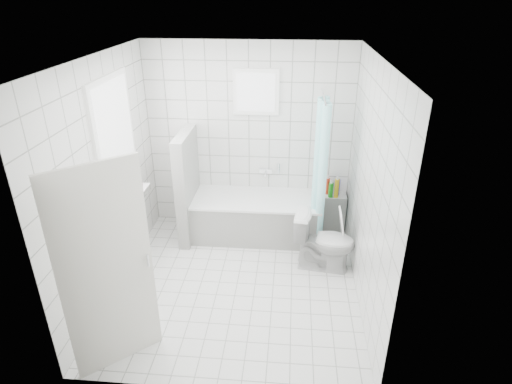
{
  "coord_description": "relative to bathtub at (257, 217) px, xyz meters",
  "views": [
    {
      "loc": [
        0.58,
        -4.08,
        3.21
      ],
      "look_at": [
        0.2,
        0.35,
        1.05
      ],
      "focal_mm": 30.0,
      "sensor_mm": 36.0,
      "label": 1
    }
  ],
  "objects": [
    {
      "name": "door",
      "position": [
        -1.09,
        -2.34,
        0.71
      ],
      "size": [
        0.63,
        0.56,
        2.0
      ],
      "primitive_type": "cube",
      "rotation": [
        0.0,
        0.0,
        -0.85
      ],
      "color": "silver",
      "rests_on": "ground"
    },
    {
      "name": "toilet",
      "position": [
        0.89,
        -0.7,
        0.08
      ],
      "size": [
        0.78,
        0.51,
        0.75
      ],
      "primitive_type": "imported",
      "rotation": [
        0.0,
        0.0,
        1.44
      ],
      "color": "silver",
      "rests_on": "ground"
    },
    {
      "name": "sill_bottles",
      "position": [
        -1.44,
        -0.9,
        0.75
      ],
      "size": [
        0.17,
        0.78,
        0.32
      ],
      "color": "white",
      "rests_on": "window_sill"
    },
    {
      "name": "window_left",
      "position": [
        -1.49,
        -0.82,
        1.31
      ],
      "size": [
        0.01,
        0.9,
        1.4
      ],
      "primitive_type": "cube",
      "color": "white",
      "rests_on": "wall_left"
    },
    {
      "name": "ground",
      "position": [
        -0.14,
        -1.12,
        -0.29
      ],
      "size": [
        3.0,
        3.0,
        0.0
      ],
      "primitive_type": "plane",
      "color": "white",
      "rests_on": "ground"
    },
    {
      "name": "window_sill",
      "position": [
        -1.45,
        -0.82,
        0.57
      ],
      "size": [
        0.18,
        1.02,
        0.08
      ],
      "primitive_type": "cube",
      "color": "white",
      "rests_on": "wall_left"
    },
    {
      "name": "shower_curtain",
      "position": [
        0.81,
        -0.16,
        0.81
      ],
      "size": [
        0.14,
        0.48,
        1.78
      ],
      "primitive_type": null,
      "color": "#53F5F2",
      "rests_on": "curtain_rod"
    },
    {
      "name": "bathtub",
      "position": [
        0.0,
        0.0,
        0.0
      ],
      "size": [
        1.74,
        0.77,
        0.58
      ],
      "color": "white",
      "rests_on": "ground"
    },
    {
      "name": "tub_faucet",
      "position": [
        0.1,
        0.33,
        0.56
      ],
      "size": [
        0.18,
        0.06,
        0.06
      ],
      "primitive_type": "cube",
      "color": "silver",
      "rests_on": "wall_back"
    },
    {
      "name": "tiled_ledge",
      "position": [
        1.05,
        0.25,
        -0.02
      ],
      "size": [
        0.4,
        0.24,
        0.55
      ],
      "primitive_type": "cube",
      "color": "white",
      "rests_on": "ground"
    },
    {
      "name": "wall_front",
      "position": [
        -0.14,
        -2.62,
        1.01
      ],
      "size": [
        2.8,
        0.02,
        2.6
      ],
      "primitive_type": "cube",
      "color": "white",
      "rests_on": "ground"
    },
    {
      "name": "curtain_rod",
      "position": [
        0.81,
        -0.02,
        1.71
      ],
      "size": [
        0.02,
        0.8,
        0.02
      ],
      "primitive_type": "cylinder",
      "rotation": [
        1.57,
        0.0,
        0.0
      ],
      "color": "silver",
      "rests_on": "wall_back"
    },
    {
      "name": "ledge_bottles",
      "position": [
        1.05,
        0.23,
        0.38
      ],
      "size": [
        0.2,
        0.17,
        0.27
      ],
      "color": "#168517",
      "rests_on": "tiled_ledge"
    },
    {
      "name": "ceiling",
      "position": [
        -0.14,
        -1.12,
        2.31
      ],
      "size": [
        3.0,
        3.0,
        0.0
      ],
      "primitive_type": "plane",
      "rotation": [
        3.14,
        0.0,
        0.0
      ],
      "color": "white",
      "rests_on": "ground"
    },
    {
      "name": "wall_right",
      "position": [
        1.26,
        -1.12,
        1.01
      ],
      "size": [
        0.02,
        3.0,
        2.6
      ],
      "primitive_type": "cube",
      "color": "white",
      "rests_on": "ground"
    },
    {
      "name": "wall_back",
      "position": [
        -0.14,
        0.38,
        1.01
      ],
      "size": [
        2.8,
        0.02,
        2.6
      ],
      "primitive_type": "cube",
      "color": "white",
      "rests_on": "ground"
    },
    {
      "name": "wall_left",
      "position": [
        -1.54,
        -1.12,
        1.01
      ],
      "size": [
        0.02,
        3.0,
        2.6
      ],
      "primitive_type": "cube",
      "color": "white",
      "rests_on": "ground"
    },
    {
      "name": "window_back",
      "position": [
        -0.04,
        0.33,
        1.66
      ],
      "size": [
        0.5,
        0.01,
        0.5
      ],
      "primitive_type": "cube",
      "color": "white",
      "rests_on": "wall_back"
    },
    {
      "name": "partition_wall",
      "position": [
        -0.94,
        -0.05,
        0.46
      ],
      "size": [
        0.15,
        0.85,
        1.5
      ],
      "primitive_type": "cube",
      "color": "white",
      "rests_on": "ground"
    }
  ]
}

